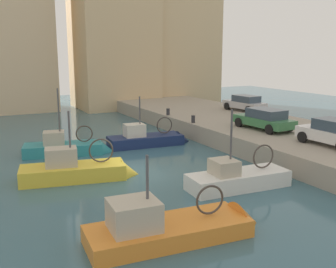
{
  "coord_description": "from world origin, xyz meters",
  "views": [
    {
      "loc": [
        -7.82,
        -19.06,
        6.47
      ],
      "look_at": [
        3.82,
        3.25,
        1.2
      ],
      "focal_mm": 43.04,
      "sensor_mm": 36.0,
      "label": 1
    }
  ],
  "objects_px": {
    "parked_car_green": "(264,119)",
    "mooring_bollard_mid": "(193,119)",
    "fishing_boat_yellow": "(80,177)",
    "fishing_boat_teal": "(69,152)",
    "fishing_boat_navy": "(150,143)",
    "parked_car_white": "(333,132)",
    "fishing_boat_orange": "(177,234)",
    "mooring_bollard_north": "(168,112)",
    "fishing_boat_white": "(243,185)",
    "parked_car_silver": "(245,103)"
  },
  "relations": [
    {
      "from": "mooring_bollard_north",
      "to": "mooring_bollard_mid",
      "type": "bearing_deg",
      "value": -90.0
    },
    {
      "from": "fishing_boat_navy",
      "to": "mooring_bollard_north",
      "type": "height_order",
      "value": "fishing_boat_navy"
    },
    {
      "from": "parked_car_silver",
      "to": "mooring_bollard_north",
      "type": "relative_size",
      "value": 7.58
    },
    {
      "from": "fishing_boat_yellow",
      "to": "mooring_bollard_north",
      "type": "relative_size",
      "value": 11.26
    },
    {
      "from": "parked_car_silver",
      "to": "fishing_boat_white",
      "type": "bearing_deg",
      "value": -128.17
    },
    {
      "from": "fishing_boat_navy",
      "to": "parked_car_green",
      "type": "xyz_separation_m",
      "value": [
        6.65,
        -3.98,
        1.8
      ]
    },
    {
      "from": "fishing_boat_orange",
      "to": "fishing_boat_navy",
      "type": "bearing_deg",
      "value": 68.8
    },
    {
      "from": "parked_car_white",
      "to": "mooring_bollard_mid",
      "type": "height_order",
      "value": "parked_car_white"
    },
    {
      "from": "fishing_boat_orange",
      "to": "fishing_boat_teal",
      "type": "bearing_deg",
      "value": 92.06
    },
    {
      "from": "fishing_boat_orange",
      "to": "parked_car_white",
      "type": "xyz_separation_m",
      "value": [
        12.01,
        3.76,
        1.8
      ]
    },
    {
      "from": "fishing_boat_white",
      "to": "parked_car_white",
      "type": "xyz_separation_m",
      "value": [
        6.6,
        0.53,
        1.85
      ]
    },
    {
      "from": "fishing_boat_yellow",
      "to": "fishing_boat_teal",
      "type": "height_order",
      "value": "fishing_boat_teal"
    },
    {
      "from": "parked_car_white",
      "to": "mooring_bollard_north",
      "type": "relative_size",
      "value": 7.19
    },
    {
      "from": "fishing_boat_white",
      "to": "mooring_bollard_mid",
      "type": "relative_size",
      "value": 10.7
    },
    {
      "from": "fishing_boat_yellow",
      "to": "fishing_boat_teal",
      "type": "xyz_separation_m",
      "value": [
        0.76,
        5.29,
        -0.02
      ]
    },
    {
      "from": "mooring_bollard_mid",
      "to": "fishing_boat_orange",
      "type": "bearing_deg",
      "value": -122.96
    },
    {
      "from": "mooring_bollard_mid",
      "to": "parked_car_white",
      "type": "bearing_deg",
      "value": -72.15
    },
    {
      "from": "fishing_boat_teal",
      "to": "fishing_boat_orange",
      "type": "distance_m",
      "value": 13.35
    },
    {
      "from": "parked_car_silver",
      "to": "parked_car_green",
      "type": "height_order",
      "value": "parked_car_green"
    },
    {
      "from": "fishing_boat_teal",
      "to": "mooring_bollard_mid",
      "type": "relative_size",
      "value": 10.59
    },
    {
      "from": "mooring_bollard_north",
      "to": "parked_car_white",
      "type": "bearing_deg",
      "value": -77.1
    },
    {
      "from": "fishing_boat_yellow",
      "to": "parked_car_green",
      "type": "relative_size",
      "value": 1.39
    },
    {
      "from": "fishing_boat_teal",
      "to": "mooring_bollard_mid",
      "type": "distance_m",
      "value": 9.41
    },
    {
      "from": "fishing_boat_yellow",
      "to": "fishing_boat_navy",
      "type": "distance_m",
      "value": 8.2
    },
    {
      "from": "fishing_boat_yellow",
      "to": "mooring_bollard_mid",
      "type": "bearing_deg",
      "value": 28.91
    },
    {
      "from": "fishing_boat_orange",
      "to": "parked_car_green",
      "type": "distance_m",
      "value": 15.07
    },
    {
      "from": "parked_car_green",
      "to": "mooring_bollard_north",
      "type": "height_order",
      "value": "parked_car_green"
    },
    {
      "from": "fishing_boat_white",
      "to": "fishing_boat_teal",
      "type": "bearing_deg",
      "value": 120.2
    },
    {
      "from": "fishing_boat_orange",
      "to": "mooring_bollard_north",
      "type": "height_order",
      "value": "fishing_boat_orange"
    },
    {
      "from": "fishing_boat_teal",
      "to": "parked_car_white",
      "type": "distance_m",
      "value": 15.85
    },
    {
      "from": "fishing_boat_yellow",
      "to": "parked_car_white",
      "type": "distance_m",
      "value": 14.05
    },
    {
      "from": "fishing_boat_orange",
      "to": "fishing_boat_white",
      "type": "relative_size",
      "value": 1.13
    },
    {
      "from": "fishing_boat_teal",
      "to": "fishing_boat_white",
      "type": "bearing_deg",
      "value": -59.8
    },
    {
      "from": "fishing_boat_orange",
      "to": "mooring_bollard_north",
      "type": "distance_m",
      "value": 19.75
    },
    {
      "from": "fishing_boat_yellow",
      "to": "fishing_boat_white",
      "type": "relative_size",
      "value": 1.05
    },
    {
      "from": "fishing_boat_yellow",
      "to": "fishing_boat_navy",
      "type": "xyz_separation_m",
      "value": [
        6.37,
        5.16,
        -0.01
      ]
    },
    {
      "from": "fishing_boat_navy",
      "to": "parked_car_green",
      "type": "relative_size",
      "value": 1.34
    },
    {
      "from": "fishing_boat_navy",
      "to": "mooring_bollard_mid",
      "type": "distance_m",
      "value": 3.96
    },
    {
      "from": "fishing_boat_white",
      "to": "fishing_boat_navy",
      "type": "bearing_deg",
      "value": 91.62
    },
    {
      "from": "parked_car_silver",
      "to": "parked_car_green",
      "type": "relative_size",
      "value": 0.93
    },
    {
      "from": "fishing_boat_navy",
      "to": "parked_car_white",
      "type": "relative_size",
      "value": 1.52
    },
    {
      "from": "parked_car_silver",
      "to": "mooring_bollard_north",
      "type": "bearing_deg",
      "value": 171.55
    },
    {
      "from": "parked_car_green",
      "to": "fishing_boat_navy",
      "type": "bearing_deg",
      "value": 149.11
    },
    {
      "from": "parked_car_green",
      "to": "parked_car_white",
      "type": "bearing_deg",
      "value": -87.65
    },
    {
      "from": "fishing_boat_orange",
      "to": "parked_car_white",
      "type": "distance_m",
      "value": 12.71
    },
    {
      "from": "parked_car_silver",
      "to": "mooring_bollard_north",
      "type": "xyz_separation_m",
      "value": [
        -7.07,
        1.05,
        -0.43
      ]
    },
    {
      "from": "fishing_boat_yellow",
      "to": "parked_car_silver",
      "type": "distance_m",
      "value": 19.22
    },
    {
      "from": "parked_car_green",
      "to": "mooring_bollard_mid",
      "type": "distance_m",
      "value": 5.3
    },
    {
      "from": "fishing_boat_navy",
      "to": "mooring_bollard_north",
      "type": "distance_m",
      "value": 5.91
    },
    {
      "from": "fishing_boat_navy",
      "to": "parked_car_green",
      "type": "height_order",
      "value": "fishing_boat_navy"
    }
  ]
}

